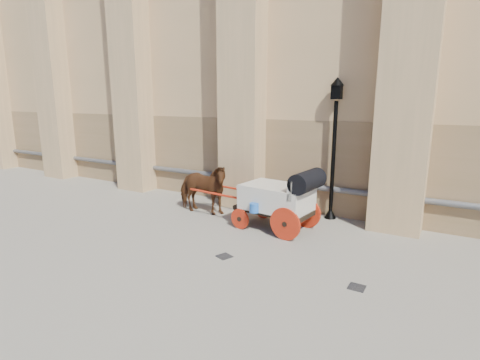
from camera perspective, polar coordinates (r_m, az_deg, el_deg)
The scene contains 6 objects.
ground at distance 9.80m, azimuth -5.08°, elevation -9.81°, with size 90.00×90.00×0.00m, color gray.
horse at distance 12.15m, azimuth -5.81°, elevation -1.30°, with size 0.90×1.97×1.66m, color #592B14.
carriage at distance 10.58m, azimuth 6.22°, elevation -2.56°, with size 4.23×1.59×1.81m.
street_lamp at distance 11.67m, azimuth 14.12°, elevation 5.13°, with size 0.40×0.40×4.29m.
drain_grate_near at distance 9.10m, azimuth -2.41°, elevation -11.54°, with size 0.32×0.32×0.01m, color black.
drain_grate_far at distance 8.09m, azimuth 17.37°, elevation -15.33°, with size 0.32×0.32×0.01m, color black.
Camera 1 is at (5.25, -7.40, 3.70)m, focal length 28.00 mm.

